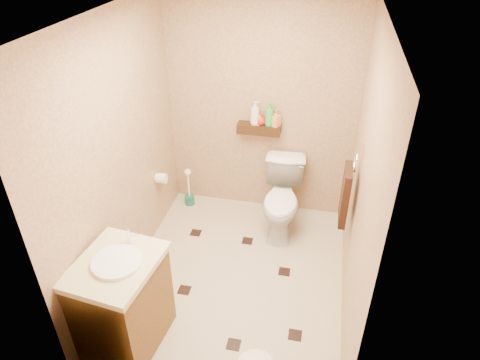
# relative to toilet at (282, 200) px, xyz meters

# --- Properties ---
(ground) EXTENTS (2.50, 2.50, 0.00)m
(ground) POSITION_rel_toilet_xyz_m (-0.32, -0.83, -0.38)
(ground) COLOR #C0AB8C
(ground) RESTS_ON ground
(wall_back) EXTENTS (2.00, 0.04, 2.40)m
(wall_back) POSITION_rel_toilet_xyz_m (-0.32, 0.42, 0.82)
(wall_back) COLOR tan
(wall_back) RESTS_ON ground
(wall_front) EXTENTS (2.00, 0.04, 2.40)m
(wall_front) POSITION_rel_toilet_xyz_m (-0.32, -2.08, 0.82)
(wall_front) COLOR tan
(wall_front) RESTS_ON ground
(wall_left) EXTENTS (0.04, 2.50, 2.40)m
(wall_left) POSITION_rel_toilet_xyz_m (-1.32, -0.83, 0.82)
(wall_left) COLOR tan
(wall_left) RESTS_ON ground
(wall_right) EXTENTS (0.04, 2.50, 2.40)m
(wall_right) POSITION_rel_toilet_xyz_m (0.68, -0.83, 0.82)
(wall_right) COLOR tan
(wall_right) RESTS_ON ground
(ceiling) EXTENTS (2.00, 2.50, 0.02)m
(ceiling) POSITION_rel_toilet_xyz_m (-0.32, -0.83, 2.02)
(ceiling) COLOR white
(ceiling) RESTS_ON wall_back
(wall_shelf) EXTENTS (0.46, 0.14, 0.10)m
(wall_shelf) POSITION_rel_toilet_xyz_m (-0.32, 0.34, 0.64)
(wall_shelf) COLOR #33200E
(wall_shelf) RESTS_ON wall_back
(floor_accents) EXTENTS (1.30, 1.40, 0.01)m
(floor_accents) POSITION_rel_toilet_xyz_m (-0.28, -0.88, -0.38)
(floor_accents) COLOR black
(floor_accents) RESTS_ON ground
(toilet) EXTENTS (0.46, 0.77, 0.76)m
(toilet) POSITION_rel_toilet_xyz_m (0.00, 0.00, 0.00)
(toilet) COLOR white
(toilet) RESTS_ON ground
(vanity) EXTENTS (0.64, 0.75, 0.97)m
(vanity) POSITION_rel_toilet_xyz_m (-1.02, -1.68, 0.05)
(vanity) COLOR brown
(vanity) RESTS_ON ground
(toilet_brush) EXTENTS (0.11, 0.11, 0.48)m
(toilet_brush) POSITION_rel_toilet_xyz_m (-1.12, 0.23, -0.21)
(toilet_brush) COLOR #175C4F
(toilet_brush) RESTS_ON ground
(towel_ring) EXTENTS (0.12, 0.30, 0.76)m
(towel_ring) POSITION_rel_toilet_xyz_m (0.59, -0.58, 0.56)
(towel_ring) COLOR silver
(towel_ring) RESTS_ON wall_right
(toilet_paper) EXTENTS (0.12, 0.11, 0.12)m
(toilet_paper) POSITION_rel_toilet_xyz_m (-1.26, -0.18, 0.22)
(toilet_paper) COLOR white
(toilet_paper) RESTS_ON wall_left
(bottle_a) EXTENTS (0.12, 0.12, 0.26)m
(bottle_a) POSITION_rel_toilet_xyz_m (-0.37, 0.34, 0.82)
(bottle_a) COLOR silver
(bottle_a) RESTS_ON wall_shelf
(bottle_b) EXTENTS (0.09, 0.09, 0.16)m
(bottle_b) POSITION_rel_toilet_xyz_m (-0.34, 0.34, 0.77)
(bottle_b) COLOR gold
(bottle_b) RESTS_ON wall_shelf
(bottle_c) EXTENTS (0.14, 0.14, 0.13)m
(bottle_c) POSITION_rel_toilet_xyz_m (-0.30, 0.34, 0.75)
(bottle_c) COLOR red
(bottle_c) RESTS_ON wall_shelf
(bottle_d) EXTENTS (0.13, 0.13, 0.26)m
(bottle_d) POSITION_rel_toilet_xyz_m (-0.21, 0.34, 0.82)
(bottle_d) COLOR green
(bottle_d) RESTS_ON wall_shelf
(bottle_e) EXTENTS (0.11, 0.11, 0.18)m
(bottle_e) POSITION_rel_toilet_xyz_m (-0.15, 0.34, 0.78)
(bottle_e) COLOR #E2864B
(bottle_e) RESTS_ON wall_shelf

